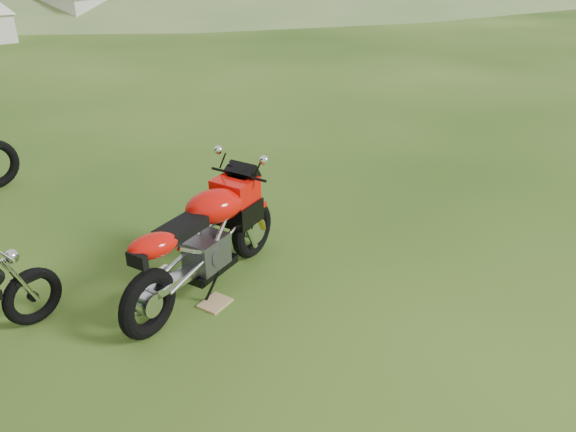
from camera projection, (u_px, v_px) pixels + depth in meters
ground at (319, 286)px, 5.66m from camera, size 120.00×120.00×0.00m
sport_motorcycle at (204, 234)px, 5.32m from camera, size 2.16×1.36×1.28m
plywood_board at (215, 303)px, 5.38m from camera, size 0.35×0.32×0.02m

